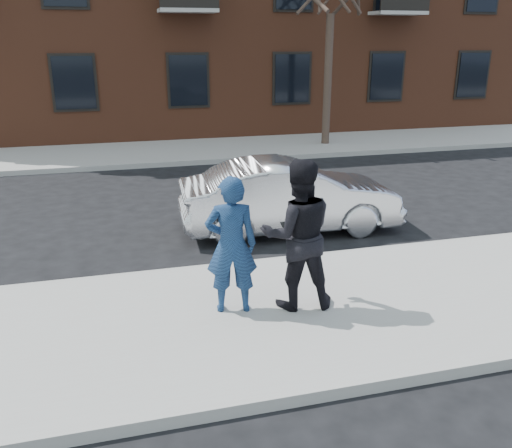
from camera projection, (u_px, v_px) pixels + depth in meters
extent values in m
plane|color=black|center=(318.00, 308.00, 7.69)|extent=(100.00, 100.00, 0.00)
cube|color=#999691|center=(325.00, 311.00, 7.44)|extent=(50.00, 3.50, 0.15)
cube|color=#999691|center=(285.00, 261.00, 9.08)|extent=(50.00, 0.10, 0.15)
cube|color=#999691|center=(195.00, 151.00, 17.94)|extent=(50.00, 3.50, 0.15)
cube|color=#999691|center=(205.00, 162.00, 16.30)|extent=(50.00, 0.10, 0.15)
cube|color=black|center=(292.00, 79.00, 19.74)|extent=(1.30, 0.06, 1.70)
cube|color=black|center=(473.00, 75.00, 21.59)|extent=(1.30, 0.06, 1.70)
cylinder|color=#31241D|center=(328.00, 81.00, 18.10)|extent=(0.26, 0.26, 4.20)
imported|color=silver|center=(290.00, 196.00, 10.54)|extent=(4.33, 1.70, 1.40)
imported|color=navy|center=(231.00, 245.00, 7.03)|extent=(0.74, 0.55, 1.86)
cube|color=black|center=(226.00, 218.00, 7.13)|extent=(0.09, 0.14, 0.08)
imported|color=black|center=(298.00, 235.00, 7.14)|extent=(1.08, 0.89, 2.04)
cube|color=black|center=(284.00, 225.00, 7.26)|extent=(0.08, 0.14, 0.06)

